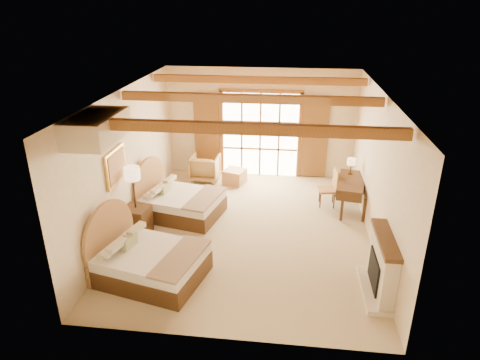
# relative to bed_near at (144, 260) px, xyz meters

# --- Properties ---
(floor) EXTENTS (7.00, 7.00, 0.00)m
(floor) POSITION_rel_bed_near_xyz_m (1.79, 2.05, -0.38)
(floor) COLOR tan
(floor) RESTS_ON ground
(wall_back) EXTENTS (5.50, 0.00, 5.50)m
(wall_back) POSITION_rel_bed_near_xyz_m (1.79, 5.55, 1.22)
(wall_back) COLOR beige
(wall_back) RESTS_ON ground
(wall_left) EXTENTS (0.00, 7.00, 7.00)m
(wall_left) POSITION_rel_bed_near_xyz_m (-0.96, 2.05, 1.22)
(wall_left) COLOR beige
(wall_left) RESTS_ON ground
(wall_right) EXTENTS (0.00, 7.00, 7.00)m
(wall_right) POSITION_rel_bed_near_xyz_m (4.54, 2.05, 1.22)
(wall_right) COLOR beige
(wall_right) RESTS_ON ground
(ceiling) EXTENTS (7.00, 7.00, 0.00)m
(ceiling) POSITION_rel_bed_near_xyz_m (1.79, 2.05, 2.82)
(ceiling) COLOR #B77235
(ceiling) RESTS_ON ground
(ceiling_beams) EXTENTS (5.39, 4.60, 0.18)m
(ceiling_beams) POSITION_rel_bed_near_xyz_m (1.79, 2.05, 2.70)
(ceiling_beams) COLOR #9C5B25
(ceiling_beams) RESTS_ON ceiling
(french_doors) EXTENTS (3.95, 0.08, 2.60)m
(french_doors) POSITION_rel_bed_near_xyz_m (1.79, 5.49, 0.87)
(french_doors) COLOR white
(french_doors) RESTS_ON ground
(fireplace) EXTENTS (0.46, 1.40, 1.16)m
(fireplace) POSITION_rel_bed_near_xyz_m (4.39, 0.05, 0.13)
(fireplace) COLOR beige
(fireplace) RESTS_ON ground
(painting) EXTENTS (0.06, 0.95, 0.75)m
(painting) POSITION_rel_bed_near_xyz_m (-0.91, 1.30, 1.37)
(painting) COLOR gold
(painting) RESTS_ON wall_left
(canopy_valance) EXTENTS (0.70, 1.40, 0.45)m
(canopy_valance) POSITION_rel_bed_near_xyz_m (-0.61, 0.05, 2.57)
(canopy_valance) COLOR beige
(canopy_valance) RESTS_ON ceiling
(bed_near) EXTENTS (2.24, 1.86, 1.27)m
(bed_near) POSITION_rel_bed_near_xyz_m (0.00, 0.00, 0.00)
(bed_near) COLOR #452717
(bed_near) RESTS_ON floor
(bed_far) EXTENTS (2.15, 1.78, 1.22)m
(bed_far) POSITION_rel_bed_near_xyz_m (-0.04, 2.60, -0.01)
(bed_far) COLOR #452717
(bed_far) RESTS_ON floor
(nightstand) EXTENTS (0.61, 0.61, 0.66)m
(nightstand) POSITION_rel_bed_near_xyz_m (-0.70, 1.58, -0.05)
(nightstand) COLOR #452717
(nightstand) RESTS_ON floor
(floor_lamp) EXTENTS (0.34, 0.34, 1.62)m
(floor_lamp) POSITION_rel_bed_near_xyz_m (-0.71, 1.62, 0.99)
(floor_lamp) COLOR #382116
(floor_lamp) RESTS_ON floor
(armchair) EXTENTS (0.84, 0.86, 0.76)m
(armchair) POSITION_rel_bed_near_xyz_m (0.22, 4.89, -0.00)
(armchair) COLOR #9D7642
(armchair) RESTS_ON floor
(ottoman) EXTENTS (0.71, 0.71, 0.41)m
(ottoman) POSITION_rel_bed_near_xyz_m (1.12, 4.75, -0.18)
(ottoman) COLOR #A66844
(ottoman) RESTS_ON floor
(desk) EXTENTS (0.88, 1.55, 0.79)m
(desk) POSITION_rel_bed_near_xyz_m (4.24, 3.46, 0.04)
(desk) COLOR #452717
(desk) RESTS_ON floor
(desk_chair) EXTENTS (0.50, 0.50, 0.99)m
(desk_chair) POSITION_rel_bed_near_xyz_m (3.71, 3.59, -0.08)
(desk_chair) COLOR #B0764A
(desk_chair) RESTS_ON floor
(desk_lamp) EXTENTS (0.21, 0.21, 0.42)m
(desk_lamp) POSITION_rel_bed_near_xyz_m (4.25, 3.88, 0.73)
(desk_lamp) COLOR #382116
(desk_lamp) RESTS_ON desk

